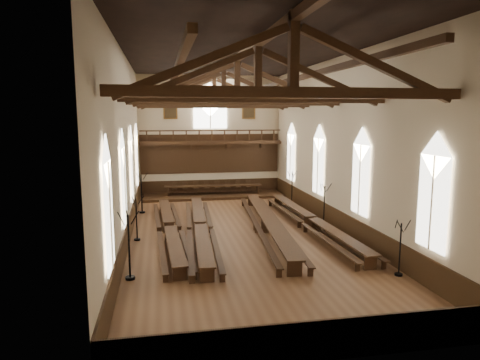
# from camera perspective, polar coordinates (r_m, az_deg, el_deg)

# --- Properties ---
(ground) EXTENTS (26.00, 26.00, 0.00)m
(ground) POSITION_cam_1_polar(r_m,az_deg,el_deg) (24.55, -0.35, -7.18)
(ground) COLOR brown
(ground) RESTS_ON ground
(room_walls) EXTENTS (26.00, 26.00, 26.00)m
(room_walls) POSITION_cam_1_polar(r_m,az_deg,el_deg) (23.62, -0.36, 8.08)
(room_walls) COLOR #C0B091
(room_walls) RESTS_ON ground
(wainscot_band) EXTENTS (12.00, 26.00, 1.20)m
(wainscot_band) POSITION_cam_1_polar(r_m,az_deg,el_deg) (24.39, -0.35, -5.82)
(wainscot_band) COLOR #34210F
(wainscot_band) RESTS_ON ground
(side_windows) EXTENTS (11.85, 19.80, 4.50)m
(side_windows) POSITION_cam_1_polar(r_m,az_deg,el_deg) (23.80, -0.36, 1.52)
(side_windows) COLOR white
(side_windows) RESTS_ON room_walls
(end_window) EXTENTS (2.80, 0.12, 3.80)m
(end_window) POSITION_cam_1_polar(r_m,az_deg,el_deg) (36.39, -4.00, 9.45)
(end_window) COLOR white
(end_window) RESTS_ON room_walls
(minstrels_gallery) EXTENTS (11.80, 1.24, 3.70)m
(minstrels_gallery) POSITION_cam_1_polar(r_m,az_deg,el_deg) (36.25, -3.90, 4.21)
(minstrels_gallery) COLOR #3D2413
(minstrels_gallery) RESTS_ON room_walls
(portraits) EXTENTS (7.75, 0.09, 1.45)m
(portraits) POSITION_cam_1_polar(r_m,az_deg,el_deg) (36.39, -4.00, 9.26)
(portraits) COLOR brown
(portraits) RESTS_ON room_walls
(roof_trusses) EXTENTS (11.70, 25.70, 2.80)m
(roof_trusses) POSITION_cam_1_polar(r_m,az_deg,el_deg) (23.67, -0.37, 12.33)
(roof_trusses) COLOR #3D2413
(roof_trusses) RESTS_ON room_walls
(refectory_row_a) EXTENTS (1.68, 14.02, 0.70)m
(refectory_row_a) POSITION_cam_1_polar(r_m,az_deg,el_deg) (24.26, -9.39, -6.23)
(refectory_row_a) COLOR #3D2413
(refectory_row_a) RESTS_ON ground
(refectory_row_b) EXTENTS (1.86, 14.41, 0.74)m
(refectory_row_b) POSITION_cam_1_polar(r_m,az_deg,el_deg) (24.12, -5.28, -6.16)
(refectory_row_b) COLOR #3D2413
(refectory_row_b) RESTS_ON ground
(refectory_row_c) EXTENTS (2.29, 15.04, 0.81)m
(refectory_row_c) POSITION_cam_1_polar(r_m,az_deg,el_deg) (24.99, 3.75, -5.52)
(refectory_row_c) COLOR #3D2413
(refectory_row_c) RESTS_ON ground
(refectory_row_d) EXTENTS (1.68, 14.41, 0.75)m
(refectory_row_d) POSITION_cam_1_polar(r_m,az_deg,el_deg) (25.68, 9.62, -5.33)
(refectory_row_d) COLOR #3D2413
(refectory_row_d) RESTS_ON ground
(dais) EXTENTS (11.40, 3.19, 0.21)m
(dais) POSITION_cam_1_polar(r_m,az_deg,el_deg) (35.51, -3.57, -2.07)
(dais) COLOR #34210F
(dais) RESTS_ON ground
(high_table) EXTENTS (8.03, 1.25, 0.75)m
(high_table) POSITION_cam_1_polar(r_m,az_deg,el_deg) (35.38, -3.58, -0.89)
(high_table) COLOR #3D2413
(high_table) RESTS_ON dais
(high_chairs) EXTENTS (6.75, 0.46, 0.97)m
(high_chairs) POSITION_cam_1_polar(r_m,az_deg,el_deg) (36.16, -3.73, -0.85)
(high_chairs) COLOR #3D2413
(high_chairs) RESTS_ON dais
(candelabrum_left_near) EXTENTS (0.88, 0.82, 2.89)m
(candelabrum_left_near) POSITION_cam_1_polar(r_m,az_deg,el_deg) (18.33, -14.52, -10.13)
(candelabrum_left_near) COLOR black
(candelabrum_left_near) RESTS_ON ground
(candelabrum_left_mid) EXTENTS (0.65, 0.75, 2.43)m
(candelabrum_left_mid) POSITION_cam_1_polar(r_m,az_deg,el_deg) (23.77, -13.59, -6.11)
(candelabrum_left_mid) COLOR black
(candelabrum_left_mid) RESTS_ON ground
(candelabrum_left_far) EXTENTS (0.84, 0.84, 2.83)m
(candelabrum_left_far) POSITION_cam_1_polar(r_m,az_deg,el_deg) (30.21, -12.96, -2.71)
(candelabrum_left_far) COLOR black
(candelabrum_left_far) RESTS_ON ground
(candelabrum_right_near) EXTENTS (0.69, 0.73, 2.40)m
(candelabrum_right_near) POSITION_cam_1_polar(r_m,az_deg,el_deg) (19.39, 20.49, -9.83)
(candelabrum_right_near) COLOR black
(candelabrum_right_near) RESTS_ON ground
(candelabrum_right_mid) EXTENTS (0.70, 0.80, 2.60)m
(candelabrum_right_mid) POSITION_cam_1_polar(r_m,az_deg,el_deg) (26.71, 11.13, -4.29)
(candelabrum_right_mid) COLOR black
(candelabrum_right_mid) RESTS_ON ground
(candelabrum_right_far) EXTENTS (0.77, 0.72, 2.54)m
(candelabrum_right_far) POSITION_cam_1_polar(r_m,az_deg,el_deg) (32.74, 6.93, -1.84)
(candelabrum_right_far) COLOR black
(candelabrum_right_far) RESTS_ON ground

